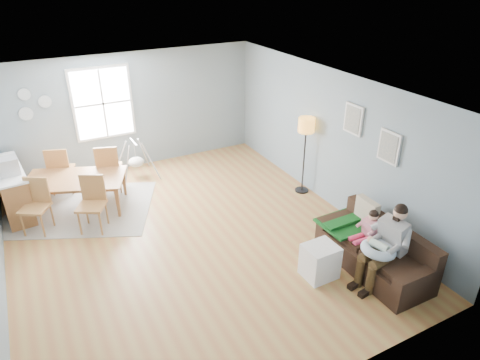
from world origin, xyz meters
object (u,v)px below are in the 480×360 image
baby_swing (136,161)px  chair_nw (60,167)px  sofa (376,253)px  counter (13,189)px  father (387,243)px  floor_lamp (306,131)px  monitor (8,166)px  chair_sw (36,201)px  chair_ne (108,165)px  dining_table (77,194)px  storage_cube (319,261)px  toddler (367,228)px  chair_se (92,199)px

baby_swing → chair_nw: bearing=-178.6°
sofa → counter: size_ratio=1.13×
father → floor_lamp: 3.10m
floor_lamp → chair_nw: (-4.56, 2.30, -0.76)m
monitor → baby_swing: bearing=15.3°
sofa → monitor: bearing=139.0°
chair_sw → chair_ne: bearing=29.2°
counter → dining_table: bearing=-24.4°
father → chair_sw: size_ratio=1.27×
sofa → storage_cube: bearing=165.4°
toddler → floor_lamp: 2.65m
storage_cube → toddler: bearing=-3.9°
father → chair_ne: size_ratio=1.19×
sofa → chair_sw: (-4.67, 3.73, 0.31)m
floor_lamp → counter: (-5.50, 1.97, -0.89)m
monitor → baby_swing: (2.50, 0.68, -0.71)m
sofa → chair_nw: chair_nw is taller
floor_lamp → counter: size_ratio=0.96×
floor_lamp → chair_se: 4.34m
floor_lamp → chair_nw: floor_lamp is taller
counter → floor_lamp: bearing=-19.7°
toddler → monitor: size_ratio=2.06×
counter → father: bearing=-45.1°
chair_se → chair_nw: 1.70m
father → chair_sw: (-4.54, 4.01, -0.10)m
toddler → monitor: (-4.92, 4.15, 0.44)m
storage_cube → counter: 6.03m
sofa → father: 0.51m
chair_nw → counter: chair_nw is taller
monitor → baby_swing: size_ratio=0.42×
sofa → father: (-0.12, -0.28, 0.41)m
sofa → chair_ne: size_ratio=1.79×
chair_sw → dining_table: bearing=30.0°
dining_table → counter: size_ratio=1.10×
storage_cube → dining_table: size_ratio=0.29×
storage_cube → chair_se: (-2.82, 3.08, 0.32)m
floor_lamp → storage_cube: floor_lamp is taller
sofa → chair_sw: chair_sw is taller
sofa → baby_swing: baby_swing is taller
monitor → chair_se: bearing=-39.5°
chair_se → dining_table: bearing=102.1°
toddler → dining_table: 5.55m
chair_nw → counter: (-0.94, -0.33, -0.13)m
chair_se → counter: chair_se is taller
monitor → storage_cube: bearing=-45.3°
floor_lamp → counter: bearing=160.3°
dining_table → storage_cube: bearing=-30.6°
chair_nw → chair_ne: (0.91, -0.42, 0.02)m
toddler → chair_nw: bearing=130.0°
chair_sw → chair_nw: (0.57, 1.25, 0.03)m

